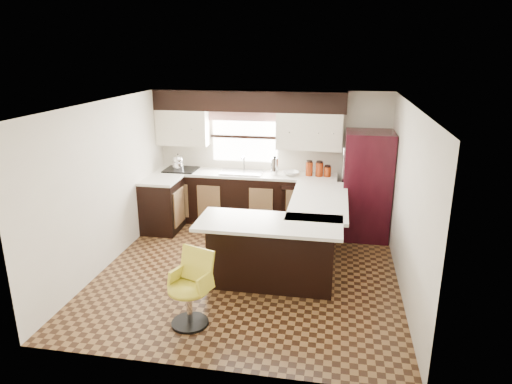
% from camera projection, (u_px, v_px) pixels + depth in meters
% --- Properties ---
extents(floor, '(4.40, 4.40, 0.00)m').
position_uv_depth(floor, '(249.00, 270.00, 6.65)').
color(floor, '#49301A').
rests_on(floor, ground).
extents(ceiling, '(4.40, 4.40, 0.00)m').
position_uv_depth(ceiling, '(248.00, 104.00, 5.94)').
color(ceiling, silver).
rests_on(ceiling, wall_back).
extents(wall_back, '(4.40, 0.00, 4.40)m').
position_uv_depth(wall_back, '(272.00, 156.00, 8.36)').
color(wall_back, beige).
rests_on(wall_back, floor).
extents(wall_front, '(4.40, 0.00, 4.40)m').
position_uv_depth(wall_front, '(203.00, 261.00, 4.23)').
color(wall_front, beige).
rests_on(wall_front, floor).
extents(wall_left, '(0.00, 4.40, 4.40)m').
position_uv_depth(wall_left, '(108.00, 184.00, 6.65)').
color(wall_left, beige).
rests_on(wall_left, floor).
extents(wall_right, '(0.00, 4.40, 4.40)m').
position_uv_depth(wall_right, '(407.00, 200.00, 5.94)').
color(wall_right, beige).
rests_on(wall_right, floor).
extents(base_cab_back, '(3.30, 0.60, 0.90)m').
position_uv_depth(base_cab_back, '(245.00, 199.00, 8.38)').
color(base_cab_back, black).
rests_on(base_cab_back, floor).
extents(base_cab_left, '(0.60, 0.70, 0.90)m').
position_uv_depth(base_cab_left, '(162.00, 206.00, 8.00)').
color(base_cab_left, black).
rests_on(base_cab_left, floor).
extents(counter_back, '(3.30, 0.60, 0.04)m').
position_uv_depth(counter_back, '(245.00, 174.00, 8.24)').
color(counter_back, silver).
rests_on(counter_back, base_cab_back).
extents(counter_left, '(0.60, 0.70, 0.04)m').
position_uv_depth(counter_left, '(161.00, 180.00, 7.86)').
color(counter_left, silver).
rests_on(counter_left, base_cab_left).
extents(soffit, '(3.40, 0.35, 0.36)m').
position_uv_depth(soffit, '(248.00, 101.00, 7.96)').
color(soffit, black).
rests_on(soffit, wall_back).
extents(upper_cab_left, '(0.94, 0.35, 0.64)m').
position_uv_depth(upper_cab_left, '(183.00, 127.00, 8.32)').
color(upper_cab_left, beige).
rests_on(upper_cab_left, wall_back).
extents(upper_cab_right, '(1.14, 0.35, 0.64)m').
position_uv_depth(upper_cab_right, '(309.00, 131.00, 7.93)').
color(upper_cab_right, beige).
rests_on(upper_cab_right, wall_back).
extents(window_pane, '(1.20, 0.02, 0.90)m').
position_uv_depth(window_pane, '(245.00, 137.00, 8.32)').
color(window_pane, white).
rests_on(window_pane, wall_back).
extents(valance, '(1.30, 0.06, 0.18)m').
position_uv_depth(valance, '(244.00, 116.00, 8.17)').
color(valance, '#D19B93').
rests_on(valance, wall_back).
extents(sink, '(0.75, 0.45, 0.03)m').
position_uv_depth(sink, '(242.00, 172.00, 8.22)').
color(sink, '#B2B2B7').
rests_on(sink, counter_back).
extents(dishwasher, '(0.58, 0.03, 0.78)m').
position_uv_depth(dishwasher, '(298.00, 208.00, 7.95)').
color(dishwasher, black).
rests_on(dishwasher, floor).
extents(cooktop, '(0.58, 0.50, 0.02)m').
position_uv_depth(cooktop, '(181.00, 170.00, 8.41)').
color(cooktop, black).
rests_on(cooktop, counter_back).
extents(peninsula_long, '(0.60, 1.95, 0.90)m').
position_uv_depth(peninsula_long, '(315.00, 230.00, 6.95)').
color(peninsula_long, black).
rests_on(peninsula_long, floor).
extents(peninsula_return, '(1.65, 0.60, 0.90)m').
position_uv_depth(peninsula_return, '(271.00, 254.00, 6.13)').
color(peninsula_return, black).
rests_on(peninsula_return, floor).
extents(counter_pen_long, '(0.84, 1.95, 0.04)m').
position_uv_depth(counter_pen_long, '(319.00, 200.00, 6.80)').
color(counter_pen_long, silver).
rests_on(counter_pen_long, peninsula_long).
extents(counter_pen_return, '(1.89, 0.84, 0.04)m').
position_uv_depth(counter_pen_return, '(269.00, 223.00, 5.90)').
color(counter_pen_return, silver).
rests_on(counter_pen_return, peninsula_return).
extents(refrigerator, '(0.78, 0.75, 1.81)m').
position_uv_depth(refrigerator, '(367.00, 185.00, 7.61)').
color(refrigerator, black).
rests_on(refrigerator, floor).
extents(bar_chair, '(0.61, 0.61, 0.89)m').
position_uv_depth(bar_chair, '(188.00, 290.00, 5.21)').
color(bar_chair, gold).
rests_on(bar_chair, floor).
extents(kettle, '(0.21, 0.21, 0.28)m').
position_uv_depth(kettle, '(178.00, 161.00, 8.37)').
color(kettle, silver).
rests_on(kettle, cooktop).
extents(percolator, '(0.14, 0.14, 0.30)m').
position_uv_depth(percolator, '(275.00, 166.00, 8.10)').
color(percolator, silver).
rests_on(percolator, counter_back).
extents(mixing_bowl, '(0.37, 0.37, 0.07)m').
position_uv_depth(mixing_bowl, '(291.00, 173.00, 8.08)').
color(mixing_bowl, white).
rests_on(mixing_bowl, counter_back).
extents(canister_large, '(0.12, 0.12, 0.24)m').
position_uv_depth(canister_large, '(309.00, 169.00, 8.02)').
color(canister_large, maroon).
rests_on(canister_large, counter_back).
extents(canister_med, '(0.13, 0.13, 0.24)m').
position_uv_depth(canister_med, '(319.00, 169.00, 7.99)').
color(canister_med, maroon).
rests_on(canister_med, counter_back).
extents(canister_small, '(0.12, 0.12, 0.17)m').
position_uv_depth(canister_small, '(327.00, 172.00, 7.97)').
color(canister_small, maroon).
rests_on(canister_small, counter_back).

